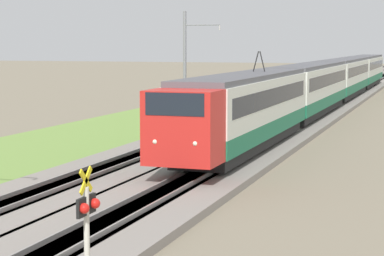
% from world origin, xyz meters
% --- Properties ---
extents(ballast_main, '(240.00, 4.40, 0.30)m').
position_xyz_m(ballast_main, '(50.00, 0.00, 0.15)').
color(ballast_main, gray).
rests_on(ballast_main, ground).
extents(ballast_adjacent, '(240.00, 4.40, 0.30)m').
position_xyz_m(ballast_adjacent, '(50.00, -4.22, 0.15)').
color(ballast_adjacent, gray).
rests_on(ballast_adjacent, ground).
extents(track_main, '(240.00, 1.57, 0.45)m').
position_xyz_m(track_main, '(50.00, 0.00, 0.16)').
color(track_main, '#4C4238').
rests_on(track_main, ground).
extents(track_adjacent, '(240.00, 1.57, 0.45)m').
position_xyz_m(track_adjacent, '(50.00, -4.22, 0.16)').
color(track_adjacent, '#4C4238').
rests_on(track_adjacent, ground).
extents(grass_verge, '(240.00, 9.70, 0.12)m').
position_xyz_m(grass_verge, '(50.00, 6.06, 0.06)').
color(grass_verge, olive).
rests_on(grass_verge, ground).
extents(passenger_train, '(78.19, 2.88, 5.16)m').
position_xyz_m(passenger_train, '(53.70, -4.22, 2.42)').
color(passenger_train, red).
rests_on(passenger_train, ground).
extents(crossing_signal_far, '(0.70, 0.23, 3.30)m').
position_xyz_m(crossing_signal_far, '(1.05, -7.33, 2.01)').
color(crossing_signal_far, beige).
rests_on(crossing_signal_far, ground).
extents(catenary_mast_mid, '(0.22, 2.56, 7.68)m').
position_xyz_m(catenary_mast_mid, '(35.73, 2.74, 3.98)').
color(catenary_mast_mid, slate).
rests_on(catenary_mast_mid, ground).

